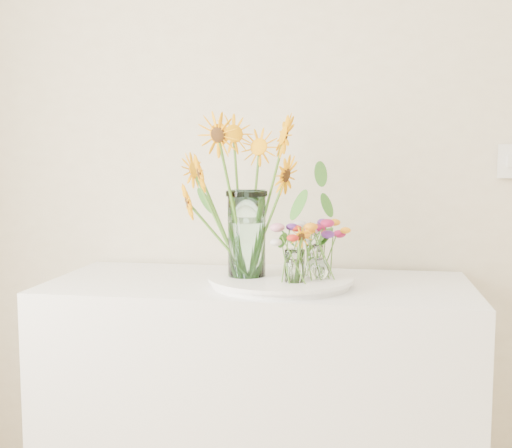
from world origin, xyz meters
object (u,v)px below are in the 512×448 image
(counter, at_px, (258,411))
(mason_jar, at_px, (247,234))
(small_vase_c, at_px, (315,259))
(small_vase_a, at_px, (295,267))
(small_vase_b, at_px, (318,262))
(tray, at_px, (281,282))

(counter, relative_size, mason_jar, 4.89)
(mason_jar, distance_m, small_vase_c, 0.25)
(mason_jar, xyz_separation_m, small_vase_c, (0.21, 0.10, -0.09))
(counter, xyz_separation_m, small_vase_a, (0.14, -0.13, 0.53))
(small_vase_b, bearing_deg, small_vase_c, 100.49)
(counter, xyz_separation_m, small_vase_c, (0.18, 0.04, 0.52))
(mason_jar, height_order, small_vase_a, mason_jar)
(tray, distance_m, small_vase_c, 0.15)
(small_vase_b, relative_size, small_vase_c, 1.15)
(small_vase_c, bearing_deg, small_vase_b, -79.51)
(tray, height_order, mason_jar, mason_jar)
(mason_jar, bearing_deg, small_vase_c, 24.89)
(counter, distance_m, small_vase_a, 0.56)
(counter, relative_size, tray, 3.15)
(tray, relative_size, small_vase_b, 3.90)
(mason_jar, relative_size, small_vase_c, 2.90)
(tray, relative_size, small_vase_c, 4.50)
(mason_jar, distance_m, small_vase_a, 0.20)
(small_vase_b, height_order, small_vase_c, small_vase_b)
(small_vase_a, height_order, small_vase_c, small_vase_a)
(small_vase_a, bearing_deg, mason_jar, 155.41)
(counter, height_order, small_vase_a, small_vase_a)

